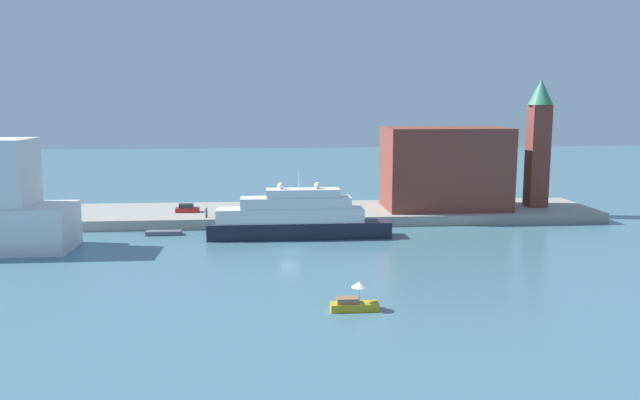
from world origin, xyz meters
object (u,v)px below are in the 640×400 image
Objects in this scene: large_yacht at (296,218)px; harbor_building at (445,168)px; mooring_bollard at (309,214)px; person_figure at (206,213)px; small_motorboat at (354,302)px; work_barge at (164,233)px; parked_car at (187,208)px; bell_tower at (538,138)px.

harbor_building is at bearing 29.32° from large_yacht.
person_figure is at bearing 177.58° from mooring_bollard.
harbor_building reaches higher than small_motorboat.
person_figure is at bearing 39.45° from work_barge.
mooring_bollard is (-1.59, 42.81, 1.28)m from small_motorboat.
harbor_building reaches higher than large_yacht.
person_figure is at bearing -171.23° from harbor_building.
work_barge is 1.35× the size of parked_car.
harbor_building is 45.71m from parked_car.
large_yacht is at bearing -31.71° from person_figure.
bell_tower is (64.58, 11.71, 13.81)m from work_barge.
small_motorboat is 0.22× the size of harbor_building.
small_motorboat is (4.04, -34.68, -2.15)m from large_yacht.
bell_tower is (44.12, 15.51, 11.12)m from large_yacht.
bell_tower is 12.68× the size of person_figure.
large_yacht is 31.67m from harbor_building.
bell_tower is at bearing 0.89° from harbor_building.
parked_car is (-22.13, 49.31, 1.46)m from small_motorboat.
large_yacht is 20.99m from work_barge.
bell_tower is at bearing 19.37° from large_yacht.
large_yacht reaches higher than small_motorboat.
person_figure is 2.00× the size of mooring_bollard.
bell_tower reaches higher than small_motorboat.
work_barge is at bearing -102.34° from parked_car.
person_figure reaches higher than parked_car.
mooring_bollard is (-41.67, -7.37, -11.99)m from bell_tower.
small_motorboat is 2.67× the size of person_figure.
parked_car is at bearing 162.46° from mooring_bollard.
large_yacht is at bearing -106.74° from mooring_bollard.
work_barge is at bearing -169.26° from mooring_bollard.
work_barge is 8.26m from person_figure.
parked_car is 6.91m from person_figure.
small_motorboat is 54.07m from parked_car.
person_figure is (3.77, -5.78, 0.20)m from parked_car.
small_motorboat is at bearing -128.61° from bell_tower.
large_yacht is 23.28m from parked_car.
harbor_building is at bearing 0.77° from parked_car.
small_motorboat is 65.58m from bell_tower.
bell_tower is (40.08, 50.18, 13.27)m from small_motorboat.
bell_tower is 59.95m from person_figure.
large_yacht is 16.84m from person_figure.
small_motorboat is 47.27m from person_figure.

